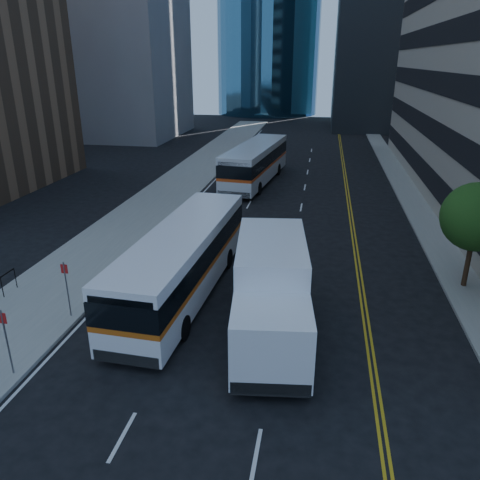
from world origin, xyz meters
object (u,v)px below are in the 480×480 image
(street_tree, at_px, (476,217))
(box_truck, at_px, (271,292))
(bus_rear, at_px, (256,162))
(bus_front, at_px, (184,259))

(street_tree, relative_size, box_truck, 0.63)
(bus_rear, height_order, box_truck, box_truck)
(street_tree, bearing_deg, bus_rear, 124.40)
(street_tree, relative_size, bus_rear, 0.38)
(bus_front, distance_m, bus_rear, 21.88)
(bus_front, height_order, box_truck, box_truck)
(bus_front, xyz_separation_m, bus_rear, (0.23, 21.88, 0.09))
(box_truck, bearing_deg, bus_rear, 92.88)
(bus_front, bearing_deg, bus_rear, 92.46)
(street_tree, xyz_separation_m, bus_rear, (-13.00, 18.98, -1.79))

